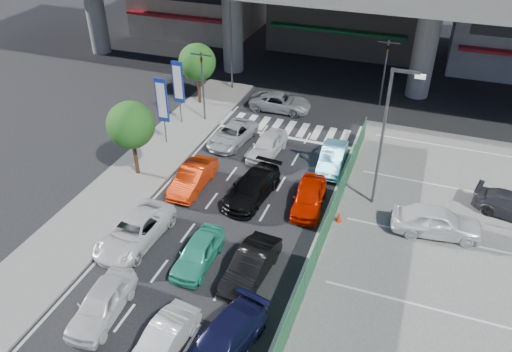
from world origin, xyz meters
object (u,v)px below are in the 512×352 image
at_px(kei_truck_front_right, 332,158).
at_px(wagon_silver_front_left, 232,135).
at_px(tree_far, 197,62).
at_px(hatch_black_mid_right, 251,265).
at_px(parked_sedan_white, 437,221).
at_px(crossing_wagon_silver, 280,102).
at_px(traffic_light_right, 387,57).
at_px(hatch_white_back_mid, 164,339).
at_px(traffic_light_left, 202,70).
at_px(taxi_orange_right, 309,197).
at_px(traffic_cone, 339,217).
at_px(minivan_navy_back, 223,340).
at_px(street_lamp_left, 233,32).
at_px(sedan_black_mid, 252,187).
at_px(street_lamp_right, 387,128).
at_px(sedan_white_mid_left, 135,231).
at_px(taxi_teal_mid, 198,253).
at_px(signboard_near, 162,102).
at_px(sedan_white_front_mid, 267,145).
at_px(van_white_back_left, 102,303).
at_px(tree_near, 131,125).
at_px(taxi_orange_left, 193,178).
at_px(signboard_far, 178,84).

bearing_deg(kei_truck_front_right, wagon_silver_front_left, 170.97).
height_order(tree_far, kei_truck_front_right, tree_far).
distance_m(hatch_black_mid_right, parked_sedan_white, 9.99).
bearing_deg(crossing_wagon_silver, hatch_black_mid_right, -168.46).
xyz_separation_m(traffic_light_right, hatch_white_back_mid, (-4.69, -25.83, -3.33)).
xyz_separation_m(traffic_light_left, taxi_orange_right, (9.93, -7.65, -3.25)).
height_order(wagon_silver_front_left, traffic_cone, wagon_silver_front_left).
height_order(tree_far, minivan_navy_back, tree_far).
distance_m(street_lamp_left, sedan_black_mid, 15.97).
bearing_deg(taxi_orange_right, street_lamp_right, 19.71).
xyz_separation_m(tree_far, parked_sedan_white, (18.26, -10.14, -2.55)).
bearing_deg(sedan_white_mid_left, street_lamp_right, 37.36).
height_order(traffic_light_left, street_lamp_left, street_lamp_left).
distance_m(minivan_navy_back, taxi_teal_mid, 5.29).
height_order(signboard_near, crossing_wagon_silver, signboard_near).
height_order(minivan_navy_back, kei_truck_front_right, same).
distance_m(taxi_orange_right, sedan_white_front_mid, 6.11).
xyz_separation_m(traffic_light_right, parked_sedan_white, (4.96, -14.64, -3.10)).
bearing_deg(taxi_orange_right, traffic_light_left, 136.51).
xyz_separation_m(hatch_black_mid_right, taxi_orange_right, (1.13, 6.16, 0.00)).
relative_size(sedan_white_mid_left, wagon_silver_front_left, 1.13).
bearing_deg(street_lamp_left, taxi_teal_mid, -72.51).
bearing_deg(van_white_back_left, hatch_white_back_mid, -16.60).
bearing_deg(sedan_black_mid, hatch_white_back_mid, -81.72).
relative_size(tree_far, kei_truck_front_right, 1.19).
xyz_separation_m(street_lamp_right, street_lamp_left, (-13.50, 12.00, 0.00)).
distance_m(street_lamp_right, hatch_black_mid_right, 9.92).
relative_size(signboard_near, tree_near, 0.98).
bearing_deg(kei_truck_front_right, taxi_teal_mid, -113.85).
relative_size(hatch_black_mid_right, traffic_cone, 6.68).
bearing_deg(sedan_white_front_mid, signboard_near, -168.07).
distance_m(sedan_white_mid_left, taxi_orange_left, 5.45).
bearing_deg(sedan_white_front_mid, taxi_orange_right, -44.66).
relative_size(signboard_near, parked_sedan_white, 1.04).
xyz_separation_m(street_lamp_right, signboard_far, (-14.77, 4.99, -1.71)).
distance_m(signboard_near, tree_far, 6.54).
xyz_separation_m(signboard_near, van_white_back_left, (4.66, -14.11, -2.37)).
bearing_deg(traffic_light_left, sedan_white_mid_left, -79.76).
xyz_separation_m(minivan_navy_back, taxi_teal_mid, (-3.13, 4.27, -0.01)).
xyz_separation_m(signboard_far, crossing_wagon_silver, (6.07, 4.58, -2.42)).
xyz_separation_m(tree_near, traffic_cone, (12.60, -0.41, -3.01)).
bearing_deg(traffic_light_right, tree_near, -129.81).
distance_m(sedan_white_mid_left, sedan_white_front_mid, 11.03).
bearing_deg(wagon_silver_front_left, traffic_light_right, 55.52).
height_order(tree_far, sedan_white_front_mid, tree_far).
bearing_deg(signboard_far, van_white_back_left, -73.52).
height_order(van_white_back_left, sedan_black_mid, same).
height_order(traffic_light_left, crossing_wagon_silver, traffic_light_left).
bearing_deg(traffic_light_left, signboard_near, -104.02).
height_order(signboard_far, sedan_black_mid, signboard_far).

